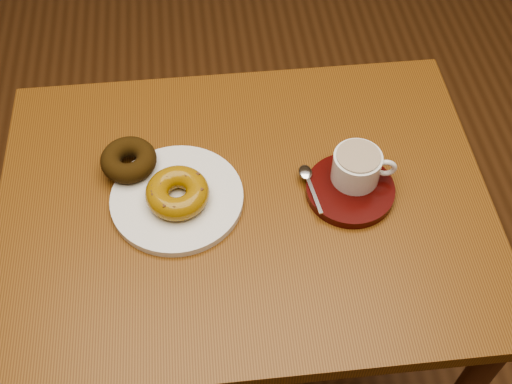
{
  "coord_description": "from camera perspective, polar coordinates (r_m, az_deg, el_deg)",
  "views": [
    {
      "loc": [
        -0.06,
        -0.62,
        1.69
      ],
      "look_at": [
        0.02,
        0.03,
        0.82
      ],
      "focal_mm": 45.0,
      "sensor_mm": 36.0,
      "label": 1
    }
  ],
  "objects": [
    {
      "name": "teaspoon",
      "position": [
        1.11,
        4.56,
        1.39
      ],
      "size": [
        0.03,
        0.11,
        0.01
      ],
      "rotation": [
        0.0,
        0.0,
        0.13
      ],
      "color": "silver",
      "rests_on": "saucer"
    },
    {
      "name": "coffee_cup",
      "position": [
        1.1,
        9.01,
        2.25
      ],
      "size": [
        0.11,
        0.08,
        0.06
      ],
      "rotation": [
        0.0,
        0.0,
        -0.2
      ],
      "color": "white",
      "rests_on": "saucer"
    },
    {
      "name": "saucer",
      "position": [
        1.12,
        8.36,
        0.18
      ],
      "size": [
        0.19,
        0.19,
        0.02
      ],
      "primitive_type": "cylinder",
      "rotation": [
        0.0,
        0.0,
        -0.24
      ],
      "color": "#3A0907",
      "rests_on": "cafe_table"
    },
    {
      "name": "donut_cinnamon",
      "position": [
        1.14,
        -11.26,
        2.82
      ],
      "size": [
        0.11,
        0.11,
        0.04
      ],
      "primitive_type": "torus",
      "rotation": [
        0.0,
        0.0,
        0.19
      ],
      "color": "#33200A",
      "rests_on": "donut_plate"
    },
    {
      "name": "donut_caramel",
      "position": [
        1.08,
        -7.0,
        -0.08
      ],
      "size": [
        0.14,
        0.14,
        0.04
      ],
      "rotation": [
        0.0,
        0.0,
        -0.4
      ],
      "color": "#9B6F10",
      "rests_on": "donut_plate"
    },
    {
      "name": "donut_plate",
      "position": [
        1.11,
        -7.03,
        -0.56
      ],
      "size": [
        0.27,
        0.27,
        0.01
      ],
      "primitive_type": "cylinder",
      "rotation": [
        0.0,
        0.0,
        -0.23
      ],
      "color": "white",
      "rests_on": "cafe_table"
    },
    {
      "name": "ground",
      "position": [
        1.8,
        -0.49,
        -16.63
      ],
      "size": [
        6.0,
        6.0,
        0.0
      ],
      "primitive_type": "plane",
      "color": "brown",
      "rests_on": "ground"
    },
    {
      "name": "cafe_table",
      "position": [
        1.21,
        -0.94,
        -4.27
      ],
      "size": [
        0.86,
        0.65,
        0.8
      ],
      "rotation": [
        0.0,
        0.0,
        -0.01
      ],
      "color": "brown",
      "rests_on": "ground"
    }
  ]
}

